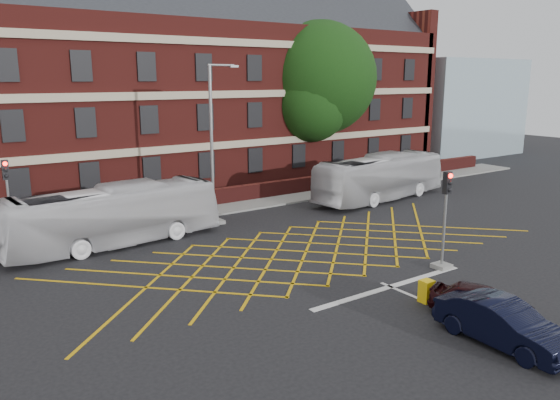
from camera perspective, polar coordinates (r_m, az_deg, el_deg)
ground at (r=24.75m, az=5.58°, el=-6.57°), size 120.00×120.00×0.00m
victorian_building at (r=42.62m, az=-13.88°, el=11.91°), size 51.00×12.17×20.40m
boundary_wall at (r=35.11m, az=-8.28°, el=0.07°), size 56.00×0.50×1.10m
far_pavement at (r=34.36m, az=-7.50°, el=-1.03°), size 60.00×3.00×0.12m
glass_block at (r=62.73m, az=17.13°, el=9.26°), size 14.00×10.00×10.00m
box_junction_hatching at (r=26.22m, az=2.73°, el=-5.39°), size 8.22×8.22×0.02m
stop_line at (r=22.38m, az=11.46°, el=-8.87°), size 8.00×0.30×0.02m
centre_line at (r=18.94m, az=26.23°, el=-14.12°), size 0.15×14.00×0.02m
bus_left at (r=28.02m, az=-17.04°, el=-1.60°), size 10.90×3.36×2.99m
bus_right at (r=37.53m, az=10.45°, el=2.33°), size 11.21×3.88×3.06m
car_navy at (r=18.61m, az=22.26°, el=-11.83°), size 1.54×4.32×1.42m
car_maroon at (r=20.33m, az=20.31°, el=-9.92°), size 2.57×3.76×1.19m
deciduous_tree at (r=44.60m, az=4.15°, el=11.78°), size 9.00×9.00×12.58m
traffic_light_near at (r=24.49m, az=16.77°, el=-2.95°), size 0.70×0.70×4.27m
traffic_light_far at (r=29.71m, az=-26.38°, el=-1.04°), size 0.70×0.70×4.27m
street_lamp at (r=30.77m, az=-6.97°, el=3.05°), size 2.25×1.00×8.85m
utility_cabinet at (r=21.13m, az=15.05°, el=-9.18°), size 0.46×0.44×0.85m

